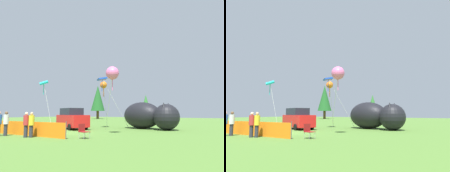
% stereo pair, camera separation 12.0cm
% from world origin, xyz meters
% --- Properties ---
extents(ground_plane, '(120.00, 120.00, 0.00)m').
position_xyz_m(ground_plane, '(0.00, 0.00, 0.00)').
color(ground_plane, '#4C752D').
extents(parked_car, '(4.63, 3.12, 2.02)m').
position_xyz_m(parked_car, '(-1.92, 3.45, 0.99)').
color(parked_car, red).
rests_on(parked_car, ground).
extents(folding_chair, '(0.61, 0.61, 0.89)m').
position_xyz_m(folding_chair, '(4.27, -1.82, 0.50)').
color(folding_chair, maroon).
rests_on(folding_chair, ground).
extents(inflatable_cat, '(6.47, 3.77, 2.64)m').
position_xyz_m(inflatable_cat, '(4.20, 7.70, 1.22)').
color(inflatable_cat, black).
rests_on(inflatable_cat, ground).
extents(safety_fence, '(8.92, 0.28, 1.06)m').
position_xyz_m(safety_fence, '(-0.77, -2.80, 0.48)').
color(safety_fence, orange).
rests_on(safety_fence, ground).
extents(spectator_in_yellow_shirt, '(0.36, 0.36, 1.66)m').
position_xyz_m(spectator_in_yellow_shirt, '(-1.17, -3.67, 0.90)').
color(spectator_in_yellow_shirt, '#2D2D38').
rests_on(spectator_in_yellow_shirt, ground).
extents(spectator_in_green_shirt, '(0.35, 0.35, 1.61)m').
position_xyz_m(spectator_in_green_shirt, '(1.16, -3.31, 0.88)').
color(spectator_in_green_shirt, '#2D2D38').
rests_on(spectator_in_green_shirt, ground).
extents(spectator_in_blue_shirt, '(0.35, 0.35, 1.61)m').
position_xyz_m(spectator_in_blue_shirt, '(0.85, -3.48, 0.88)').
color(spectator_in_blue_shirt, '#2D2D38').
rests_on(spectator_in_blue_shirt, ground).
extents(kite_blue_box, '(2.45, 2.98, 5.27)m').
position_xyz_m(kite_blue_box, '(-0.09, 5.92, 5.01)').
color(kite_blue_box, silver).
rests_on(kite_blue_box, ground).
extents(kite_teal_diamond, '(2.23, 1.20, 5.17)m').
position_xyz_m(kite_teal_diamond, '(-5.88, 3.08, 4.74)').
color(kite_teal_diamond, silver).
rests_on(kite_teal_diamond, ground).
extents(kite_orange_flower, '(1.30, 2.41, 5.00)m').
position_xyz_m(kite_orange_flower, '(-0.72, 6.97, 4.59)').
color(kite_orange_flower, silver).
rests_on(kite_orange_flower, ground).
extents(kite_pink_octopus, '(2.61, 2.58, 5.01)m').
position_xyz_m(kite_pink_octopus, '(4.42, 1.15, 4.50)').
color(kite_pink_octopus, silver).
rests_on(kite_pink_octopus, ground).
extents(horizon_tree_east, '(2.48, 2.48, 5.92)m').
position_xyz_m(horizon_tree_east, '(-9.44, 35.85, 3.63)').
color(horizon_tree_east, brown).
rests_on(horizon_tree_east, ground).
extents(horizon_tree_west, '(3.76, 3.76, 8.98)m').
position_xyz_m(horizon_tree_west, '(-23.04, 34.48, 5.51)').
color(horizon_tree_west, brown).
rests_on(horizon_tree_west, ground).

